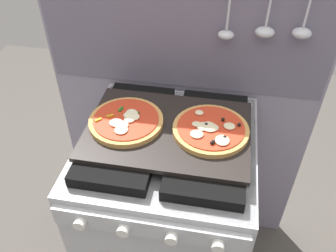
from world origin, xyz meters
name	(u,v)px	position (x,y,z in m)	size (l,w,h in m)	color
kitchen_backsplash	(183,101)	(0.00, 0.33, 0.79)	(1.10, 0.09, 1.55)	gray
stove	(168,213)	(0.00, 0.00, 0.45)	(0.60, 0.64, 0.90)	#B7BABF
baking_tray	(168,130)	(0.00, 0.00, 0.91)	(0.54, 0.38, 0.02)	black
pizza_left	(126,120)	(-0.14, 0.00, 0.93)	(0.25, 0.25, 0.03)	tan
pizza_right	(211,129)	(0.14, 0.01, 0.93)	(0.25, 0.25, 0.03)	tan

